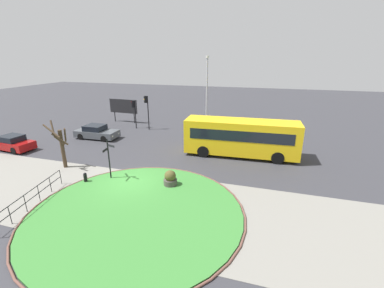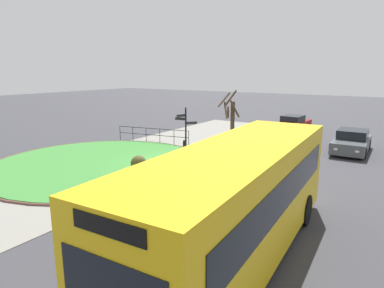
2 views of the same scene
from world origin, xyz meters
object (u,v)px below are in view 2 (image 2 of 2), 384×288
object	(u,v)px
bus_yellow	(238,200)
bollard_foreground	(185,145)
signpost_directional	(185,129)
car_far_lane	(352,142)
planter_near_signpost	(139,168)
street_tree_bare	(231,118)
car_near_lane	(293,124)

from	to	relation	value
bus_yellow	bollard_foreground	bearing A→B (deg)	-141.80
signpost_directional	car_far_lane	bearing A→B (deg)	130.95
signpost_directional	planter_near_signpost	size ratio (longest dim) A/B	2.70
car_far_lane	bus_yellow	bearing A→B (deg)	-3.83
car_far_lane	planter_near_signpost	world-z (taller)	car_far_lane
bus_yellow	street_tree_bare	distance (m)	14.13
car_near_lane	street_tree_bare	size ratio (longest dim) A/B	1.18
bollard_foreground	planter_near_signpost	size ratio (longest dim) A/B	0.67
car_far_lane	bollard_foreground	bearing A→B (deg)	-59.04
planter_near_signpost	street_tree_bare	xyz separation A→B (m)	(-8.81, 0.41, 1.37)
bus_yellow	car_near_lane	world-z (taller)	bus_yellow
signpost_directional	car_far_lane	size ratio (longest dim) A/B	0.67
car_far_lane	signpost_directional	bearing A→B (deg)	-50.05
car_near_lane	street_tree_bare	distance (m)	7.91
bollard_foreground	street_tree_bare	world-z (taller)	street_tree_bare
signpost_directional	planter_near_signpost	world-z (taller)	signpost_directional
bollard_foreground	car_near_lane	distance (m)	11.33
bus_yellow	car_far_lane	size ratio (longest dim) A/B	2.15
car_far_lane	planter_near_signpost	distance (m)	13.49
planter_near_signpost	car_near_lane	bearing A→B (deg)	171.63
street_tree_bare	bollard_foreground	bearing A→B (deg)	-27.12
bollard_foreground	street_tree_bare	bearing A→B (deg)	152.88
signpost_directional	bus_yellow	bearing A→B (deg)	41.52
street_tree_bare	signpost_directional	bearing A→B (deg)	-8.51
bollard_foreground	planter_near_signpost	world-z (taller)	planter_near_signpost
signpost_directional	car_far_lane	xyz separation A→B (m)	(-6.83, 7.87, -1.07)
bollard_foreground	planter_near_signpost	bearing A→B (deg)	12.19
bollard_foreground	car_near_lane	xyz separation A→B (m)	(-10.73, 3.63, 0.25)
signpost_directional	bollard_foreground	size ratio (longest dim) A/B	4.03
bollard_foreground	car_far_lane	distance (m)	10.41
signpost_directional	car_near_lane	size ratio (longest dim) A/B	0.68
street_tree_bare	car_near_lane	bearing A→B (deg)	165.19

